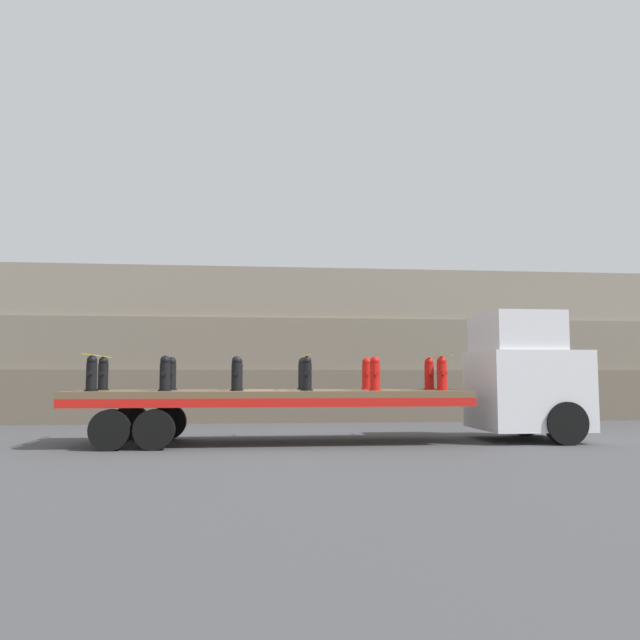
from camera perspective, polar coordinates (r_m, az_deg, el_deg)
name	(u,v)px	position (r m, az deg, el deg)	size (l,w,h in m)	color
ground_plane	(271,443)	(15.45, -4.53, -11.16)	(120.00, 120.00, 0.00)	#474749
rock_cliff	(266,346)	(23.41, -4.99, -2.35)	(60.00, 3.30, 5.50)	#665B4C
truck_cab	(528,377)	(16.86, 18.45, -4.99)	(2.50, 2.59, 3.22)	silver
flatbed_trailer	(246,400)	(15.37, -6.78, -7.28)	(9.45, 2.60, 1.28)	brown
fire_hydrant_black_near_0	(92,374)	(15.26, -20.16, -4.63)	(0.30, 0.55, 0.82)	black
fire_hydrant_black_far_0	(103,374)	(16.33, -19.21, -4.67)	(0.30, 0.55, 0.82)	black
fire_hydrant_black_near_1	(165,374)	(14.95, -13.99, -4.79)	(0.30, 0.55, 0.82)	black
fire_hydrant_black_far_1	(171,374)	(16.04, -13.45, -4.81)	(0.30, 0.55, 0.82)	black
fire_hydrant_black_near_2	(237,374)	(14.81, -7.63, -4.89)	(0.30, 0.55, 0.82)	black
fire_hydrant_black_far_2	(238,374)	(15.91, -7.52, -4.91)	(0.30, 0.55, 0.82)	black
fire_hydrant_black_near_3	(307,374)	(14.85, -1.23, -4.94)	(0.30, 0.55, 0.82)	black
fire_hydrant_black_far_3	(303,374)	(15.95, -1.56, -4.95)	(0.30, 0.55, 0.82)	black
fire_hydrant_red_near_4	(375,374)	(15.08, 5.05, -4.92)	(0.30, 0.55, 0.82)	red
fire_hydrant_red_far_4	(367,374)	(16.16, 4.30, -4.94)	(0.30, 0.55, 0.82)	red
fire_hydrant_red_near_5	(442,374)	(15.48, 11.07, -4.85)	(0.30, 0.55, 0.82)	red
fire_hydrant_red_far_5	(429,374)	(16.54, 9.95, -4.88)	(0.30, 0.55, 0.82)	red
cargo_strap_rear	(98,356)	(15.80, -19.62, -3.10)	(0.05, 2.70, 0.01)	yellow
cargo_strap_middle	(305,356)	(15.41, -1.40, -3.35)	(0.05, 2.70, 0.01)	yellow
cargo_strap_front	(435,357)	(16.02, 10.47, -3.33)	(0.05, 2.70, 0.01)	yellow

